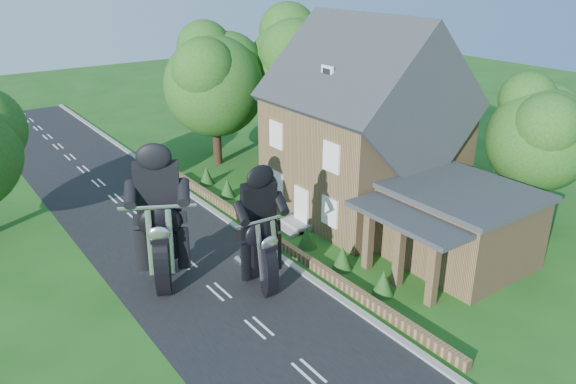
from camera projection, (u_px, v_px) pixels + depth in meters
ground at (259, 328)px, 20.58m from camera, size 120.00×120.00×0.00m
road at (259, 328)px, 20.58m from camera, size 7.00×80.00×0.02m
kerb at (335, 295)px, 22.53m from camera, size 0.30×80.00×0.12m
garden_wall at (278, 241)px, 26.59m from camera, size 0.30×22.00×0.40m
house at (364, 131)px, 29.11m from camera, size 9.54×8.64×10.24m
annex at (457, 225)px, 24.63m from camera, size 7.05×5.94×3.44m
tree_annex_side at (543, 129)px, 28.11m from camera, size 5.64×5.20×7.48m
tree_house_right at (410, 91)px, 34.08m from camera, size 6.51×6.00×8.40m
tree_behind_house at (304, 61)px, 38.01m from camera, size 7.81×7.20×10.08m
tree_behind_left at (219, 76)px, 35.70m from camera, size 6.94×6.40×9.16m
shrub_a at (383, 282)px, 22.48m from camera, size 0.90×0.90×1.10m
shrub_b at (342, 258)px, 24.36m from camera, size 0.90×0.90×1.10m
shrub_c at (307, 237)px, 26.24m from camera, size 0.90×0.90×1.10m
shrub_d at (251, 202)px, 30.00m from camera, size 0.90×0.90×1.10m
shrub_e at (227, 188)px, 31.88m from camera, size 0.90×0.90×1.10m
shrub_f at (207, 176)px, 33.76m from camera, size 0.90×0.90×1.10m
motorcycle_lead at (260, 271)px, 22.81m from camera, size 0.53×1.77×1.62m
motorcycle_follow at (165, 265)px, 23.03m from camera, size 1.40×2.00×1.86m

